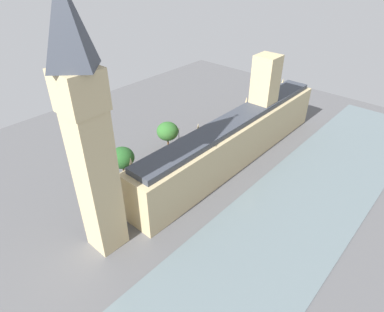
{
  "coord_description": "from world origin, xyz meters",
  "views": [
    {
      "loc": [
        -50.07,
        73.88,
        57.79
      ],
      "look_at": [
        1.0,
        16.4,
        8.17
      ],
      "focal_mm": 30.88,
      "sensor_mm": 36.0,
      "label": 1
    }
  ],
  "objects_px": {
    "parliament_building": "(238,136)",
    "car_yellow_cab_opposite_hall": "(186,151)",
    "double_decker_bus_near_tower": "(166,166)",
    "car_blue_leading": "(126,190)",
    "pedestrian_under_trees": "(267,118)",
    "car_black_midblock": "(254,115)",
    "double_decker_bus_by_river_gate": "(218,134)",
    "plane_tree_trailing": "(168,131)",
    "pedestrian_kerbside": "(250,127)",
    "clock_tower": "(87,131)",
    "car_white_far_end": "(236,123)",
    "plane_tree_corner": "(122,158)",
    "street_lamp_slot_10": "(117,166)",
    "street_lamp_slot_11": "(179,133)"
  },
  "relations": [
    {
      "from": "double_decker_bus_by_river_gate",
      "to": "street_lamp_slot_11",
      "type": "xyz_separation_m",
      "value": [
        8.06,
        11.0,
        1.8
      ]
    },
    {
      "from": "double_decker_bus_by_river_gate",
      "to": "car_blue_leading",
      "type": "distance_m",
      "value": 39.31
    },
    {
      "from": "double_decker_bus_near_tower",
      "to": "car_yellow_cab_opposite_hall",
      "type": "bearing_deg",
      "value": -72.25
    },
    {
      "from": "double_decker_bus_near_tower",
      "to": "plane_tree_trailing",
      "type": "distance_m",
      "value": 13.84
    },
    {
      "from": "car_yellow_cab_opposite_hall",
      "to": "pedestrian_kerbside",
      "type": "height_order",
      "value": "car_yellow_cab_opposite_hall"
    },
    {
      "from": "clock_tower",
      "to": "double_decker_bus_by_river_gate",
      "type": "xyz_separation_m",
      "value": [
        9.68,
        -53.22,
        -26.35
      ]
    },
    {
      "from": "parliament_building",
      "to": "car_yellow_cab_opposite_hall",
      "type": "height_order",
      "value": "parliament_building"
    },
    {
      "from": "car_blue_leading",
      "to": "pedestrian_under_trees",
      "type": "bearing_deg",
      "value": -93.64
    },
    {
      "from": "parliament_building",
      "to": "clock_tower",
      "type": "bearing_deg",
      "value": 88.06
    },
    {
      "from": "car_yellow_cab_opposite_hall",
      "to": "plane_tree_trailing",
      "type": "height_order",
      "value": "plane_tree_trailing"
    },
    {
      "from": "car_yellow_cab_opposite_hall",
      "to": "pedestrian_kerbside",
      "type": "relative_size",
      "value": 3.12
    },
    {
      "from": "car_yellow_cab_opposite_hall",
      "to": "double_decker_bus_near_tower",
      "type": "height_order",
      "value": "double_decker_bus_near_tower"
    },
    {
      "from": "car_blue_leading",
      "to": "plane_tree_trailing",
      "type": "xyz_separation_m",
      "value": [
        6.94,
        -23.17,
        6.42
      ]
    },
    {
      "from": "pedestrian_under_trees",
      "to": "plane_tree_corner",
      "type": "distance_m",
      "value": 61.99
    },
    {
      "from": "car_white_far_end",
      "to": "pedestrian_kerbside",
      "type": "bearing_deg",
      "value": 11.55
    },
    {
      "from": "clock_tower",
      "to": "double_decker_bus_near_tower",
      "type": "bearing_deg",
      "value": -71.77
    },
    {
      "from": "clock_tower",
      "to": "pedestrian_kerbside",
      "type": "relative_size",
      "value": 35.7
    },
    {
      "from": "parliament_building",
      "to": "double_decker_bus_by_river_gate",
      "type": "xyz_separation_m",
      "value": [
        11.31,
        -4.89,
        -5.57
      ]
    },
    {
      "from": "car_yellow_cab_opposite_hall",
      "to": "pedestrian_under_trees",
      "type": "relative_size",
      "value": 3.06
    },
    {
      "from": "car_black_midblock",
      "to": "double_decker_bus_by_river_gate",
      "type": "distance_m",
      "value": 24.31
    },
    {
      "from": "car_black_midblock",
      "to": "double_decker_bus_by_river_gate",
      "type": "relative_size",
      "value": 0.41
    },
    {
      "from": "plane_tree_corner",
      "to": "pedestrian_under_trees",
      "type": "bearing_deg",
      "value": -101.16
    },
    {
      "from": "pedestrian_kerbside",
      "to": "plane_tree_corner",
      "type": "distance_m",
      "value": 51.56
    },
    {
      "from": "pedestrian_under_trees",
      "to": "plane_tree_corner",
      "type": "bearing_deg",
      "value": 44.79
    },
    {
      "from": "car_white_far_end",
      "to": "double_decker_bus_near_tower",
      "type": "relative_size",
      "value": 0.4
    },
    {
      "from": "double_decker_bus_near_tower",
      "to": "parliament_building",
      "type": "bearing_deg",
      "value": -113.63
    },
    {
      "from": "car_blue_leading",
      "to": "street_lamp_slot_10",
      "type": "height_order",
      "value": "street_lamp_slot_10"
    },
    {
      "from": "double_decker_bus_near_tower",
      "to": "pedestrian_kerbside",
      "type": "relative_size",
      "value": 6.77
    },
    {
      "from": "parliament_building",
      "to": "clock_tower",
      "type": "xyz_separation_m",
      "value": [
        1.63,
        48.32,
        20.77
      ]
    },
    {
      "from": "plane_tree_trailing",
      "to": "car_white_far_end",
      "type": "bearing_deg",
      "value": -101.3
    },
    {
      "from": "clock_tower",
      "to": "car_yellow_cab_opposite_hall",
      "type": "relative_size",
      "value": 11.45
    },
    {
      "from": "car_black_midblock",
      "to": "street_lamp_slot_10",
      "type": "bearing_deg",
      "value": 87.83
    },
    {
      "from": "car_yellow_cab_opposite_hall",
      "to": "car_white_far_end",
      "type": "bearing_deg",
      "value": -86.66
    },
    {
      "from": "car_black_midblock",
      "to": "car_white_far_end",
      "type": "xyz_separation_m",
      "value": [
        1.35,
        10.06,
        -0.0
      ]
    },
    {
      "from": "car_white_far_end",
      "to": "pedestrian_under_trees",
      "type": "distance_m",
      "value": 13.19
    },
    {
      "from": "parliament_building",
      "to": "clock_tower",
      "type": "distance_m",
      "value": 52.62
    },
    {
      "from": "pedestrian_under_trees",
      "to": "double_decker_bus_near_tower",
      "type": "bearing_deg",
      "value": 51.93
    },
    {
      "from": "parliament_building",
      "to": "car_yellow_cab_opposite_hall",
      "type": "distance_m",
      "value": 17.8
    },
    {
      "from": "plane_tree_corner",
      "to": "parliament_building",
      "type": "bearing_deg",
      "value": -122.45
    },
    {
      "from": "car_black_midblock",
      "to": "plane_tree_trailing",
      "type": "height_order",
      "value": "plane_tree_trailing"
    },
    {
      "from": "car_yellow_cab_opposite_hall",
      "to": "pedestrian_under_trees",
      "type": "bearing_deg",
      "value": -95.49
    },
    {
      "from": "car_yellow_cab_opposite_hall",
      "to": "double_decker_bus_by_river_gate",
      "type": "bearing_deg",
      "value": -96.33
    },
    {
      "from": "plane_tree_trailing",
      "to": "pedestrian_kerbside",
      "type": "bearing_deg",
      "value": -110.29
    },
    {
      "from": "car_black_midblock",
      "to": "car_yellow_cab_opposite_hall",
      "type": "bearing_deg",
      "value": 92.25
    },
    {
      "from": "clock_tower",
      "to": "street_lamp_slot_10",
      "type": "height_order",
      "value": "clock_tower"
    },
    {
      "from": "car_blue_leading",
      "to": "pedestrian_under_trees",
      "type": "relative_size",
      "value": 2.96
    },
    {
      "from": "car_white_far_end",
      "to": "street_lamp_slot_10",
      "type": "xyz_separation_m",
      "value": [
        6.29,
        50.42,
        3.34
      ]
    },
    {
      "from": "double_decker_bus_by_river_gate",
      "to": "street_lamp_slot_10",
      "type": "xyz_separation_m",
      "value": [
        8.33,
        36.25,
        1.59
      ]
    },
    {
      "from": "clock_tower",
      "to": "car_blue_leading",
      "type": "xyz_separation_m",
      "value": [
        10.82,
        -13.96,
        -28.09
      ]
    },
    {
      "from": "car_blue_leading",
      "to": "pedestrian_kerbside",
      "type": "distance_m",
      "value": 54.66
    }
  ]
}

